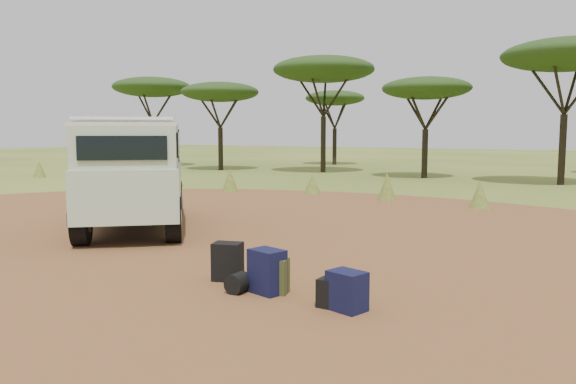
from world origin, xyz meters
The scene contains 13 objects.
ground centered at (0.00, 0.00, 0.00)m, with size 140.00×140.00×0.00m, color #4F6523.
dirt_clearing centered at (0.00, 0.00, 0.00)m, with size 23.00×23.00×0.01m, color brown.
grass_fringe centered at (0.12, 8.67, 0.40)m, with size 36.60×1.60×0.90m.
acacia_treeline centered at (0.75, 19.81, 4.87)m, with size 46.70×13.20×6.26m.
safari_vehicle centered at (-2.59, 0.63, 1.18)m, with size 4.85×5.00×2.45m.
walking_staff centered at (-2.27, 0.78, 0.72)m, with size 0.04×0.04×1.46m, color maroon.
backpack_black centered at (1.89, -1.69, 0.28)m, with size 0.41×0.30×0.56m, color black.
backpack_navy centered at (2.76, -1.92, 0.30)m, with size 0.46×0.33×0.60m, color #121338.
backpack_olive centered at (2.85, -1.87, 0.24)m, with size 0.34×0.25×0.48m, color #3F4721.
duffel_navy centered at (4.00, -2.01, 0.25)m, with size 0.44×0.33×0.49m, color #121338.
hard_case centered at (3.88, -1.95, 0.18)m, with size 0.52×0.37×0.37m, color black.
stuff_sack centered at (2.42, -2.12, 0.14)m, with size 0.28×0.28×0.28m, color black.
safari_hat centered at (3.88, -1.95, 0.41)m, with size 0.37×0.37×0.11m.
Camera 1 is at (6.97, -7.98, 2.15)m, focal length 35.00 mm.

